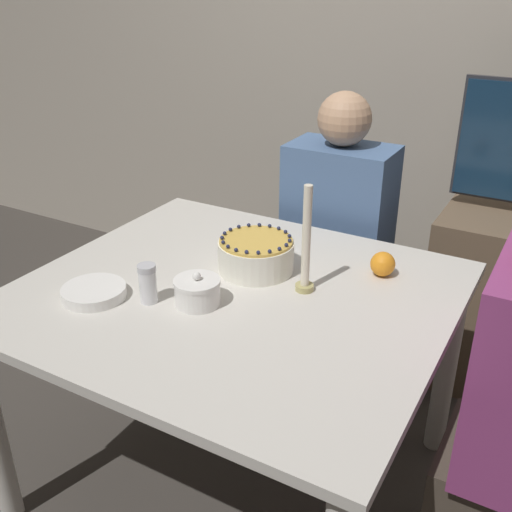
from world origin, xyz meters
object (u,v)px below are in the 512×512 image
at_px(sugar_bowl, 197,292).
at_px(sugar_shaker, 148,283).
at_px(candle, 306,248).
at_px(person_man_blue_shirt, 335,260).
at_px(cake, 256,255).

xyz_separation_m(sugar_bowl, sugar_shaker, (-0.13, -0.06, 0.02)).
bearing_deg(candle, person_man_blue_shirt, 103.84).
distance_m(sugar_shaker, candle, 0.46).
bearing_deg(candle, sugar_bowl, -135.97).
relative_size(cake, sugar_shaker, 2.05).
height_order(sugar_bowl, sugar_shaker, sugar_shaker).
relative_size(cake, sugar_bowl, 1.79).
distance_m(sugar_bowl, candle, 0.33).
bearing_deg(candle, sugar_shaker, -141.86).
distance_m(cake, sugar_bowl, 0.27).
bearing_deg(cake, person_man_blue_shirt, 87.26).
height_order(sugar_shaker, candle, candle).
bearing_deg(person_man_blue_shirt, cake, 87.26).
bearing_deg(person_man_blue_shirt, sugar_bowl, 85.52).
relative_size(sugar_bowl, candle, 0.41).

